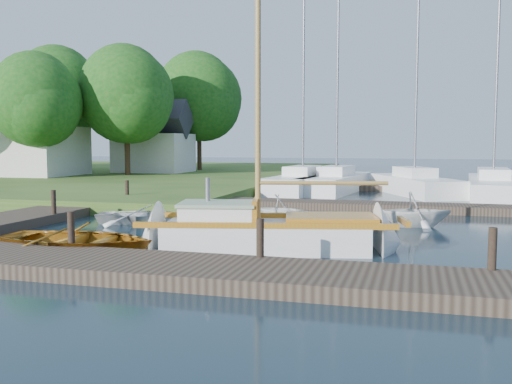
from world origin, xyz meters
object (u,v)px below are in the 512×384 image
(marina_boat_1, at_px, (336,181))
(tree_2, at_px, (36,100))
(mooring_post_3, at_px, (492,249))
(tree_4, at_px, (58,94))
(mooring_post_1, at_px, (71,229))
(sailboat, at_px, (273,236))
(tree_3, at_px, (127,95))
(house_a, at_px, (30,138))
(dinghy, at_px, (77,236))
(mooring_post_5, at_px, (127,190))
(mooring_post_2, at_px, (260,238))
(marina_boat_0, at_px, (303,181))
(marina_boat_2, at_px, (414,183))
(tender_d, at_px, (415,208))
(tree_7, at_px, (199,97))
(house_c, at_px, (154,144))
(tender_a, at_px, (147,213))
(mooring_post_4, at_px, (54,202))
(marina_boat_3, at_px, (493,185))
(tender_b, at_px, (281,207))

(marina_boat_1, relative_size, tree_2, 1.44)
(mooring_post_3, xyz_separation_m, tree_4, (-28.00, 27.05, 5.67))
(mooring_post_1, xyz_separation_m, sailboat, (4.17, 2.37, -0.36))
(marina_boat_1, xyz_separation_m, tree_3, (-14.41, 3.39, 5.24))
(house_a, bearing_deg, dinghy, -50.57)
(marina_boat_1, xyz_separation_m, tree_2, (-18.41, -0.61, 4.68))
(mooring_post_3, xyz_separation_m, mooring_post_5, (-13.00, 10.00, 0.00))
(mooring_post_2, relative_size, mooring_post_3, 1.00)
(dinghy, xyz_separation_m, marina_boat_0, (1.99, 18.36, 0.16))
(marina_boat_2, bearing_deg, mooring_post_1, 134.81)
(mooring_post_3, distance_m, house_a, 33.50)
(tender_d, xyz_separation_m, tree_7, (-16.58, 23.68, 5.59))
(mooring_post_3, bearing_deg, tree_2, 141.56)
(sailboat, distance_m, tree_7, 32.10)
(tree_7, bearing_deg, tree_4, -158.20)
(mooring_post_5, bearing_deg, house_a, 139.76)
(house_c, bearing_deg, tree_3, -89.97)
(house_a, bearing_deg, sailboat, -41.35)
(mooring_post_2, bearing_deg, tree_2, 135.67)
(tree_2, xyz_separation_m, tree_3, (4.00, 4.00, 0.56))
(marina_boat_0, xyz_separation_m, tree_7, (-10.67, 11.97, 5.64))
(tender_d, bearing_deg, mooring_post_5, 60.97)
(marina_boat_2, xyz_separation_m, house_a, (-24.51, 1.84, 2.38))
(mooring_post_2, height_order, tender_a, mooring_post_2)
(mooring_post_1, bearing_deg, dinghy, 114.30)
(tender_a, bearing_deg, tree_4, 27.97)
(mooring_post_4, bearing_deg, tender_d, 11.55)
(mooring_post_3, distance_m, marina_boat_3, 19.05)
(marina_boat_1, distance_m, house_a, 20.60)
(mooring_post_1, relative_size, mooring_post_4, 1.00)
(tender_d, relative_size, marina_boat_0, 0.22)
(mooring_post_3, height_order, tender_d, tender_d)
(mooring_post_3, relative_size, sailboat, 0.08)
(mooring_post_1, bearing_deg, marina_boat_3, 59.22)
(marina_boat_0, distance_m, marina_boat_1, 1.84)
(tender_b, bearing_deg, mooring_post_4, 120.69)
(marina_boat_1, height_order, tree_3, marina_boat_1)
(mooring_post_2, distance_m, tree_3, 28.24)
(tender_b, bearing_deg, tender_d, -75.02)
(tender_d, distance_m, house_a, 28.21)
(dinghy, height_order, tree_4, tree_4)
(marina_boat_0, bearing_deg, tender_d, -146.70)
(mooring_post_2, xyz_separation_m, dinghy, (-4.83, 0.72, -0.29))
(tree_2, bearing_deg, mooring_post_1, -51.79)
(mooring_post_5, distance_m, sailboat, 11.19)
(mooring_post_3, distance_m, tree_2, 30.98)
(tree_7, bearing_deg, tender_a, -72.40)
(house_a, bearing_deg, tree_4, 108.28)
(mooring_post_2, relative_size, tender_a, 0.24)
(tree_7, bearing_deg, tender_b, -62.81)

